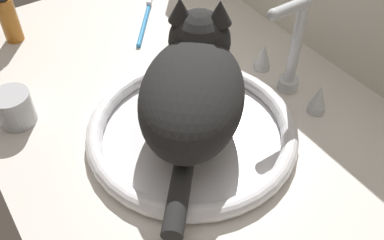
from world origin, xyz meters
The scene contains 7 objects.
countertop centered at (0.00, 0.00, 1.50)cm, with size 111.31×68.75×3.00cm, color silver.
sink_basin centered at (5.01, -2.29, 4.34)cm, with size 37.39×37.39×3.00cm.
faucet centered at (5.01, 20.04, 10.71)cm, with size 18.77×10.14×20.39cm.
cat centered at (3.21, -0.72, 13.29)cm, with size 34.40×31.72×17.92cm.
metal_jar centered at (-16.06, -26.80, 6.21)cm, with size 6.90×6.90×6.40cm.
amber_bottle centered at (-42.23, -18.96, 8.62)cm, with size 4.03×4.03×11.95cm.
toothbrush centered at (-31.60, 8.87, 3.61)cm, with size 15.89×12.76×1.70cm.
Camera 1 is at (48.19, -31.41, 59.94)cm, focal length 40.23 mm.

